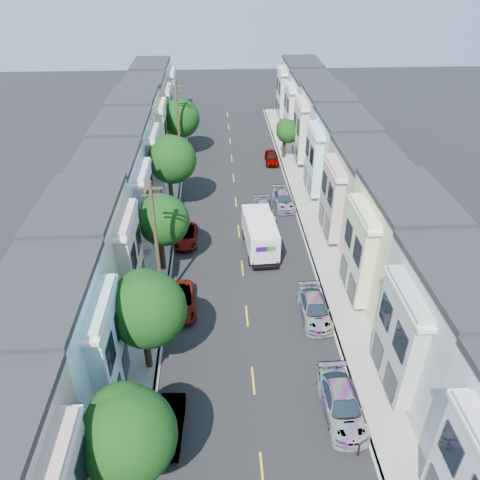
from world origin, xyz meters
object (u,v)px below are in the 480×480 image
object	(u,v)px
parked_right_b	(315,309)
parked_left_c	(180,302)
tree_b	(146,310)
parked_right_a	(342,404)
utility_pole_near	(157,245)
motorcycle	(360,437)
parked_left_d	(186,236)
tree_d	(171,160)
tree_e	(180,118)
lead_sedan	(264,211)
parked_left_b	(170,425)
parked_right_d	(272,158)
tree_a	(126,436)
tree_c	(162,221)
parked_right_c	(284,200)
tree_far_r	(287,132)
fedex_truck	(260,233)
utility_pole_far	(178,125)

from	to	relation	value
parked_right_b	parked_left_c	bearing A→B (deg)	170.79
tree_b	parked_right_a	bearing A→B (deg)	-20.31
utility_pole_near	motorcycle	size ratio (longest dim) A/B	5.15
parked_left_d	tree_d	bearing A→B (deg)	102.29
tree_e	lead_sedan	size ratio (longest dim) A/B	1.61
motorcycle	tree_b	bearing A→B (deg)	172.63
tree_e	parked_left_b	bearing A→B (deg)	-88.02
parked_right_d	tree_a	bearing A→B (deg)	-103.40
lead_sedan	parked_left_d	bearing A→B (deg)	-152.74
tree_c	lead_sedan	bearing A→B (deg)	43.40
parked_right_a	parked_right_c	size ratio (longest dim) A/B	1.12
parked_right_b	parked_right_c	distance (m)	17.18
tree_c	parked_left_b	xyz separation A→B (m)	(1.40, -15.64, -4.05)
parked_left_b	parked_right_a	distance (m)	9.83
tree_b	parked_left_d	bearing A→B (deg)	84.64
tree_c	tree_e	distance (m)	24.86
parked_right_b	parked_right_c	world-z (taller)	parked_right_b
tree_b	parked_left_b	distance (m)	6.59
motorcycle	tree_d	bearing A→B (deg)	133.12
tree_far_r	tree_e	bearing A→B (deg)	174.03
fedex_truck	motorcycle	world-z (taller)	fedex_truck
utility_pole_near	parked_left_c	xyz separation A→B (m)	(1.40, -0.88, -4.49)
parked_right_c	motorcycle	world-z (taller)	parked_right_c
motorcycle	tree_a	bearing A→B (deg)	-150.06
utility_pole_near	parked_right_d	xyz separation A→B (m)	(11.20, 26.24, -4.47)
utility_pole_far	fedex_truck	distance (m)	21.16
tree_e	parked_right_a	world-z (taller)	tree_e
parked_right_d	tree_b	bearing A→B (deg)	-106.97
parked_right_b	motorcycle	world-z (taller)	parked_right_b
tree_e	parked_left_d	bearing A→B (deg)	-86.12
parked_left_b	parked_left_c	xyz separation A→B (m)	(0.00, 10.55, 0.00)
tree_d	parked_left_b	bearing A→B (deg)	-86.93
tree_e	parked_right_d	bearing A→B (deg)	-14.17
tree_a	tree_far_r	size ratio (longest dim) A/B	1.34
tree_b	tree_e	size ratio (longest dim) A/B	0.98
parked_right_c	parked_right_d	bearing A→B (deg)	86.55
parked_right_d	lead_sedan	bearing A→B (deg)	-97.49
utility_pole_far	parked_left_c	distance (m)	27.29
tree_far_r	utility_pole_far	world-z (taller)	utility_pole_far
parked_right_c	parked_right_d	world-z (taller)	parked_right_c
fedex_truck	parked_right_d	xyz separation A→B (m)	(3.21, 19.54, -1.06)
tree_a	tree_c	bearing A→B (deg)	90.00
fedex_truck	tree_far_r	bearing A→B (deg)	72.51
tree_e	parked_right_d	size ratio (longest dim) A/B	1.74
tree_c	tree_far_r	distance (m)	26.97
tree_d	utility_pole_near	distance (m)	14.76
parked_right_d	parked_left_c	bearing A→B (deg)	-107.95
tree_d	tree_far_r	world-z (taller)	tree_d
tree_d	parked_left_b	xyz separation A→B (m)	(1.40, -26.18, -4.77)
utility_pole_far	motorcycle	distance (m)	40.59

